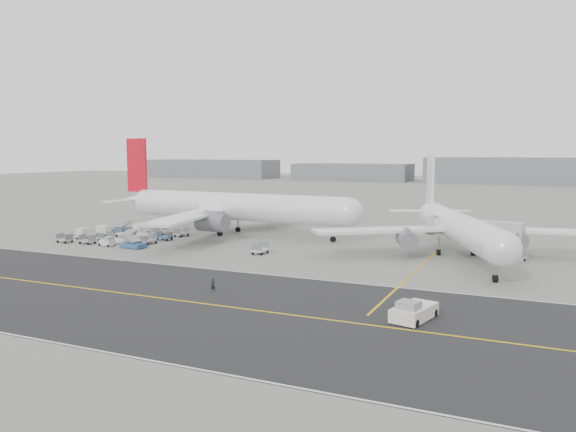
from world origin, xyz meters
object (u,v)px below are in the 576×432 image
at_px(airliner_a, 230,206).
at_px(airliner_b, 457,227).
at_px(ground_crew_a, 213,285).
at_px(pushback_tug, 413,312).
at_px(jet_bridge, 476,230).

xyz_separation_m(airliner_a, airliner_b, (44.57, -6.15, -0.95)).
bearing_deg(ground_crew_a, airliner_b, 42.95).
relative_size(pushback_tug, jet_bridge, 0.48).
relative_size(airliner_a, ground_crew_a, 35.52).
distance_m(jet_bridge, ground_crew_a, 44.91).
bearing_deg(airliner_a, ground_crew_a, -149.05).
height_order(airliner_b, jet_bridge, airliner_b).
height_order(airliner_a, ground_crew_a, airliner_a).
distance_m(airliner_b, ground_crew_a, 42.44).
bearing_deg(ground_crew_a, jet_bridge, 40.80).
distance_m(pushback_tug, ground_crew_a, 23.67).
distance_m(airliner_a, airliner_b, 45.00).
distance_m(airliner_b, jet_bridge, 3.06).
bearing_deg(pushback_tug, jet_bridge, 100.60).
xyz_separation_m(airliner_a, jet_bridge, (47.32, -4.93, -1.50)).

